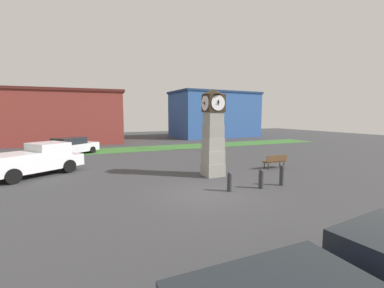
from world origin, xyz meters
The scene contains 12 objects.
ground_plane centered at (0.00, 0.00, 0.00)m, with size 88.04×88.04×0.00m, color #38383A.
clock_tower centered at (1.96, 2.76, 2.45)m, with size 1.42×1.31×4.96m.
bollard_near_tower centered at (4.13, -0.45, 0.53)m, with size 0.22×0.22×1.05m.
bollard_mid_row centered at (2.85, -0.46, 0.48)m, with size 0.24×0.24×0.95m.
bollard_far_row centered at (1.20, -0.26, 0.47)m, with size 0.24×0.24×0.93m.
car_silver_hatch centered at (-5.69, 14.58, 0.80)m, with size 4.52×4.33×1.58m.
pickup_truck centered at (-7.53, 7.00, 0.93)m, with size 5.42×4.64×1.85m.
bench centered at (6.69, 2.90, 0.52)m, with size 1.62×0.58×0.90m.
street_lamp_near_road centered at (6.91, 12.19, 3.44)m, with size 0.50×0.24×5.90m.
warehouse_blue_far centered at (-7.99, 26.88, 3.28)m, with size 17.74×11.11×6.54m.
storefront_low_left centered at (15.25, 26.75, 3.60)m, with size 14.19×8.33×7.19m.
grass_verge_far centered at (-3.48, 16.14, 0.02)m, with size 52.82×4.03×0.04m, color #386B2D.
Camera 1 is at (-5.05, -10.14, 3.50)m, focal length 24.00 mm.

